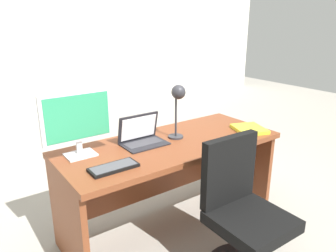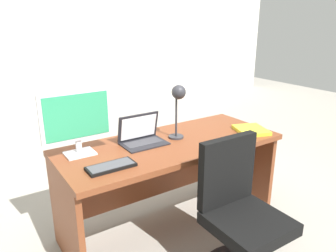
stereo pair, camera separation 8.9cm
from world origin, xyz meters
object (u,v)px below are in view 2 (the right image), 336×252
at_px(keyboard, 111,166).
at_px(laptop, 141,134).
at_px(mouse, 243,139).
at_px(book, 251,130).
at_px(monitor, 77,118).
at_px(office_chair, 241,224).
at_px(desk, 167,164).
at_px(desk_lamp, 178,100).

bearing_deg(keyboard, laptop, 37.58).
bearing_deg(mouse, laptop, 148.23).
xyz_separation_m(laptop, keyboard, (-0.38, -0.29, -0.06)).
relative_size(keyboard, book, 0.94).
relative_size(monitor, office_chair, 0.53).
xyz_separation_m(mouse, office_chair, (-0.39, -0.40, -0.38)).
distance_m(monitor, laptop, 0.51).
relative_size(mouse, book, 0.25).
bearing_deg(book, office_chair, -139.63).
distance_m(laptop, office_chair, 0.96).
height_order(desk, keyboard, keyboard).
bearing_deg(desk, monitor, 170.54).
distance_m(mouse, book, 0.25).
relative_size(mouse, office_chair, 0.09).
relative_size(laptop, keyboard, 1.07).
bearing_deg(keyboard, mouse, -6.65).
relative_size(laptop, book, 1.00).
bearing_deg(laptop, office_chair, -71.38).
distance_m(desk, keyboard, 0.65).
relative_size(monitor, keyboard, 1.57).
bearing_deg(desk_lamp, keyboard, -162.91).
xyz_separation_m(monitor, keyboard, (0.09, -0.33, -0.25)).
xyz_separation_m(desk, keyboard, (-0.57, -0.22, 0.21)).
height_order(desk, laptop, laptop).
relative_size(desk, mouse, 21.18).
height_order(desk, book, book).
bearing_deg(book, keyboard, 179.92).
distance_m(desk, desk_lamp, 0.53).
bearing_deg(mouse, keyboard, 173.35).
relative_size(book, office_chair, 0.36).
height_order(monitor, office_chair, monitor).
height_order(desk, monitor, monitor).
height_order(laptop, desk_lamp, desk_lamp).
bearing_deg(laptop, monitor, 175.74).
distance_m(desk_lamp, office_chair, 0.99).
relative_size(keyboard, office_chair, 0.33).
distance_m(keyboard, desk_lamp, 0.76).
xyz_separation_m(laptop, book, (0.89, -0.29, -0.05)).
height_order(mouse, office_chair, office_chair).
bearing_deg(monitor, desk_lamp, -9.26).
bearing_deg(desk, keyboard, -159.27).
height_order(monitor, book, monitor).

